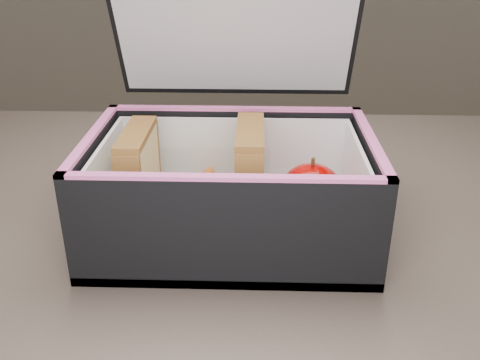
% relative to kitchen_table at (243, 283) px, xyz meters
% --- Properties ---
extents(kitchen_table, '(1.20, 0.80, 0.75)m').
position_rel_kitchen_table_xyz_m(kitchen_table, '(0.00, 0.00, 0.00)').
color(kitchen_table, brown).
rests_on(kitchen_table, ground).
extents(lunch_bag, '(0.30, 0.28, 0.30)m').
position_rel_kitchen_table_xyz_m(lunch_bag, '(-0.01, -0.03, 0.16)').
color(lunch_bag, black).
rests_on(lunch_bag, kitchen_table).
extents(plastic_tub, '(0.17, 0.12, 0.07)m').
position_rel_kitchen_table_xyz_m(plastic_tub, '(-0.05, -0.03, 0.14)').
color(plastic_tub, white).
rests_on(plastic_tub, lunch_bag).
extents(sandwich_left, '(0.03, 0.10, 0.11)m').
position_rel_kitchen_table_xyz_m(sandwich_left, '(-0.11, -0.03, 0.16)').
color(sandwich_left, beige).
rests_on(sandwich_left, plastic_tub).
extents(sandwich_right, '(0.03, 0.10, 0.11)m').
position_rel_kitchen_table_xyz_m(sandwich_right, '(0.01, -0.03, 0.16)').
color(sandwich_right, beige).
rests_on(sandwich_right, plastic_tub).
extents(carrot_sticks, '(0.05, 0.16, 0.03)m').
position_rel_kitchen_table_xyz_m(carrot_sticks, '(-0.05, -0.04, 0.12)').
color(carrot_sticks, '#E0470F').
rests_on(carrot_sticks, plastic_tub).
extents(paper_napkin, '(0.10, 0.10, 0.01)m').
position_rel_kitchen_table_xyz_m(paper_napkin, '(0.07, -0.02, 0.11)').
color(paper_napkin, white).
rests_on(paper_napkin, lunch_bag).
extents(red_apple, '(0.08, 0.08, 0.07)m').
position_rel_kitchen_table_xyz_m(red_apple, '(0.08, -0.03, 0.14)').
color(red_apple, '#820100').
rests_on(red_apple, paper_napkin).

